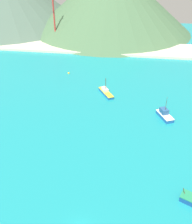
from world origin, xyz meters
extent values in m
cube|color=teal|center=(0.00, 30.00, -0.25)|extent=(260.00, 280.00, 0.50)
cube|color=#1E5BA8|center=(18.81, 43.22, 0.52)|extent=(5.42, 7.39, 1.04)
cube|color=white|center=(18.81, 43.22, 1.14)|extent=(5.53, 7.54, 0.20)
cube|color=#28568C|center=(18.44, 43.99, 2.02)|extent=(3.02, 3.37, 1.55)
cylinder|color=#4C3823|center=(18.68, 43.50, 5.01)|extent=(0.11, 0.11, 4.45)
cylinder|color=#4C3823|center=(20.42, 11.36, 2.08)|extent=(0.68, 0.41, 1.65)
cube|color=#1E5BA8|center=(-1.46, 56.10, 0.43)|extent=(6.41, 8.71, 0.86)
cube|color=gold|center=(-1.46, 56.10, 0.96)|extent=(6.54, 8.88, 0.20)
cube|color=silver|center=(-2.03, 57.05, 1.58)|extent=(3.07, 3.64, 1.04)
cylinder|color=#4C3823|center=(-1.69, 56.49, 4.19)|extent=(0.19, 0.19, 4.20)
sphere|color=gold|center=(-19.50, 72.49, 0.15)|extent=(0.85, 0.85, 0.85)
cube|color=beige|center=(0.00, 106.94, 0.60)|extent=(247.00, 21.18, 1.20)
cylinder|color=#B7332D|center=(-36.42, 112.95, 14.12)|extent=(0.87, 0.87, 28.24)
cylinder|color=#B7332D|center=(-36.42, 112.95, 17.51)|extent=(0.43, 2.26, 0.43)
camera|label=1|loc=(7.61, -29.90, 46.28)|focal=42.57mm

